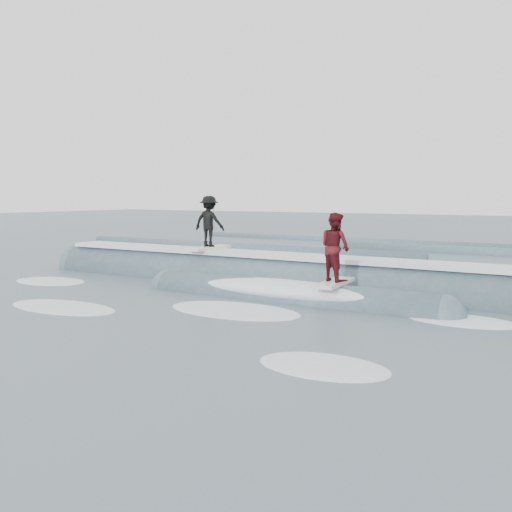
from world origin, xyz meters
The scene contains 6 objects.
ground centered at (0.00, 0.00, 0.00)m, with size 160.00×160.00×0.00m, color #40555E.
breaking_wave centered at (0.35, 3.03, 0.05)m, with size 20.54×3.82×2.09m.
surfer_black centered at (-2.60, 3.46, 2.07)m, with size 1.22×2.01×1.94m.
surfer_red centered at (3.31, 1.26, 1.57)m, with size 1.16×2.03×2.02m.
whitewater centered at (0.66, -1.11, 0.00)m, with size 16.66×6.89×0.10m.
far_swells centered at (-0.77, 17.65, 0.00)m, with size 37.82×8.65×0.80m.
Camera 1 is at (9.62, -13.34, 3.07)m, focal length 40.00 mm.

